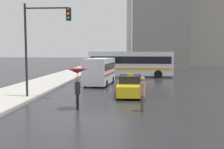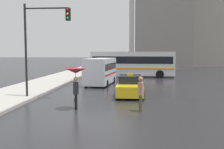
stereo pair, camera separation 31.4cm
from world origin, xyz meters
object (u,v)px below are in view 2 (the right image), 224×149
city_bus (133,63)px  pedestrian_with_umbrella (76,76)px  pedestrian_man (141,91)px  taxi (130,86)px  ambulance_van (101,70)px  monument_cross (132,4)px  traffic_light (42,34)px

city_bus → pedestrian_with_umbrella: size_ratio=4.70×
pedestrian_with_umbrella → pedestrian_man: size_ratio=1.21×
city_bus → pedestrian_with_umbrella: 19.19m
taxi → city_bus: city_bus is taller
ambulance_van → pedestrian_man: ambulance_van is taller
pedestrian_with_umbrella → city_bus: bearing=-29.8°
pedestrian_man → monument_cross: monument_cross is taller
traffic_light → monument_cross: size_ratio=0.29×
city_bus → traffic_light: size_ratio=1.67×
pedestrian_with_umbrella → pedestrian_man: 3.52m
taxi → monument_cross: monument_cross is taller
ambulance_van → traffic_light: bearing=76.9°
taxi → city_bus: 14.15m
taxi → monument_cross: bearing=-89.8°
taxi → pedestrian_with_umbrella: (-2.84, -4.85, 1.16)m
pedestrian_with_umbrella → traffic_light: traffic_light is taller
city_bus → pedestrian_man: city_bus is taller
city_bus → traffic_light: 17.19m
ambulance_van → traffic_light: size_ratio=0.92×
pedestrian_man → monument_cross: bearing=167.8°
taxi → monument_cross: size_ratio=0.21×
ambulance_van → pedestrian_with_umbrella: size_ratio=2.59×
ambulance_van → pedestrian_with_umbrella: 10.87m
taxi → pedestrian_with_umbrella: size_ratio=2.05×
monument_cross → traffic_light: bearing=-99.7°
traffic_light → ambulance_van: bearing=70.5°
pedestrian_with_umbrella → monument_cross: monument_cross is taller
pedestrian_man → taxi: bearing=173.4°
traffic_light → monument_cross: monument_cross is taller
taxi → pedestrian_man: (0.60, -5.08, 0.43)m
pedestrian_with_umbrella → monument_cross: bearing=-25.3°
taxi → ambulance_van: size_ratio=0.79×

